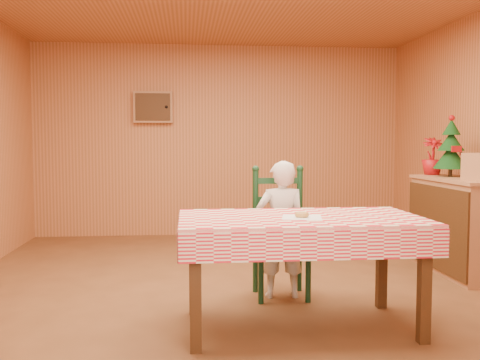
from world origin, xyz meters
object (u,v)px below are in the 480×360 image
(seated_child, at_px, (281,229))
(ladder_chair, at_px, (280,235))
(christmas_tree, at_px, (451,149))
(shelf_unit, at_px, (461,226))
(dining_table, at_px, (300,228))

(seated_child, bearing_deg, ladder_chair, -90.00)
(ladder_chair, distance_m, christmas_tree, 2.18)
(shelf_unit, relative_size, christmas_tree, 2.00)
(ladder_chair, height_order, christmas_tree, christmas_tree)
(shelf_unit, height_order, christmas_tree, christmas_tree)
(dining_table, relative_size, shelf_unit, 1.34)
(ladder_chair, distance_m, shelf_unit, 1.97)
(seated_child, height_order, shelf_unit, seated_child)
(ladder_chair, relative_size, shelf_unit, 0.87)
(seated_child, height_order, christmas_tree, christmas_tree)
(shelf_unit, bearing_deg, ladder_chair, -163.06)
(seated_child, bearing_deg, christmas_tree, -155.06)
(shelf_unit, bearing_deg, dining_table, -144.17)
(dining_table, xyz_separation_m, ladder_chair, (0.00, 0.79, -0.18))
(ladder_chair, bearing_deg, dining_table, -90.00)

